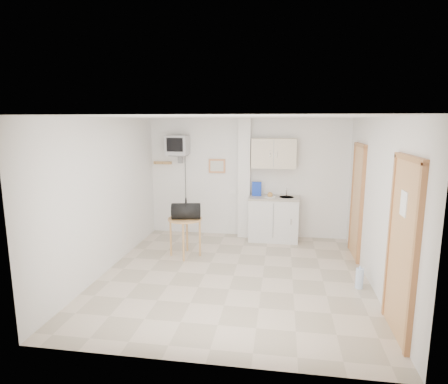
# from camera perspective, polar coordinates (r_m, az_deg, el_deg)

# --- Properties ---
(ground) EXTENTS (4.50, 4.50, 0.00)m
(ground) POSITION_cam_1_polar(r_m,az_deg,el_deg) (6.15, 1.46, -12.63)
(ground) COLOR #C5B29C
(ground) RESTS_ON ground
(room_envelope) EXTENTS (4.24, 4.54, 2.55)m
(room_envelope) POSITION_cam_1_polar(r_m,az_deg,el_deg) (5.78, 4.01, 1.74)
(room_envelope) COLOR white
(room_envelope) RESTS_ON ground
(kitchenette) EXTENTS (1.03, 0.58, 2.10)m
(kitchenette) POSITION_cam_1_polar(r_m,az_deg,el_deg) (7.78, 7.56, -1.50)
(kitchenette) COLOR silver
(kitchenette) RESTS_ON ground
(crt_television) EXTENTS (0.44, 0.45, 2.15)m
(crt_television) POSITION_cam_1_polar(r_m,az_deg,el_deg) (7.94, -7.08, 7.00)
(crt_television) COLOR slate
(crt_television) RESTS_ON ground
(round_table) EXTENTS (0.61, 0.61, 0.72)m
(round_table) POSITION_cam_1_polar(r_m,az_deg,el_deg) (6.84, -5.96, -4.79)
(round_table) COLOR tan
(round_table) RESTS_ON ground
(duffel_bag) EXTENTS (0.56, 0.38, 0.38)m
(duffel_bag) POSITION_cam_1_polar(r_m,az_deg,el_deg) (6.74, -5.81, -2.87)
(duffel_bag) COLOR black
(duffel_bag) RESTS_ON round_table
(water_bottle) EXTENTS (0.11, 0.11, 0.34)m
(water_bottle) POSITION_cam_1_polar(r_m,az_deg,el_deg) (6.02, 19.94, -12.25)
(water_bottle) COLOR silver
(water_bottle) RESTS_ON ground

